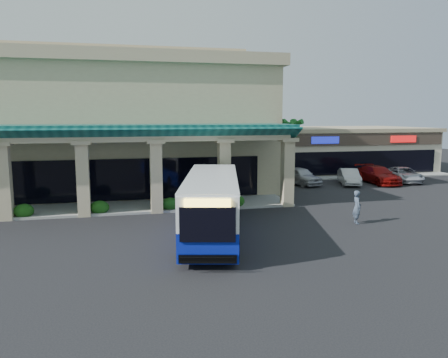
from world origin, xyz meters
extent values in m
plane|color=black|center=(0.00, 0.00, 0.00)|extent=(110.00, 110.00, 0.00)
imported|color=#3D4A5E|center=(8.14, -0.41, 0.98)|extent=(0.58, 0.78, 1.95)
imported|color=#AAAAB0|center=(10.72, 13.95, 0.80)|extent=(3.03, 5.05, 1.61)
imported|color=#B6B6B8|center=(15.08, 12.93, 0.72)|extent=(2.86, 4.63, 1.44)
imported|color=maroon|center=(18.08, 12.99, 0.80)|extent=(2.34, 5.54, 1.59)
imported|color=#B7B7C1|center=(20.94, 13.21, 0.70)|extent=(3.22, 5.36, 1.39)
camera|label=1|loc=(-5.13, -22.87, 6.25)|focal=35.00mm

